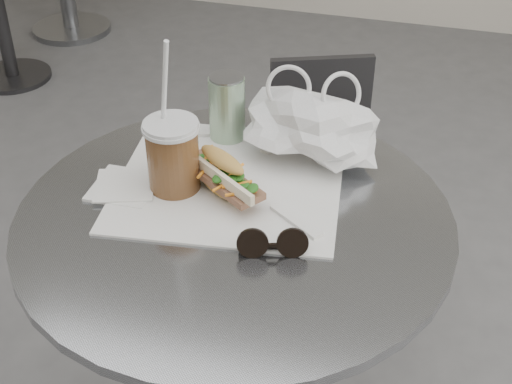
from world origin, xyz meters
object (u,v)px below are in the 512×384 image
(sunglasses, at_px, (272,244))
(iced_coffee, at_px, (173,155))
(banh_mi, at_px, (222,174))
(drink_can, at_px, (227,108))
(chair_far, at_px, (324,199))
(cafe_table, at_px, (237,325))

(sunglasses, bearing_deg, iced_coffee, 132.59)
(banh_mi, distance_m, drink_can, 0.19)
(drink_can, bearing_deg, sunglasses, -60.93)
(chair_far, relative_size, sunglasses, 5.88)
(cafe_table, xyz_separation_m, banh_mi, (-0.04, 0.05, 0.31))
(chair_far, bearing_deg, iced_coffee, 52.99)
(sunglasses, relative_size, drink_can, 0.84)
(banh_mi, relative_size, drink_can, 1.72)
(banh_mi, xyz_separation_m, iced_coffee, (-0.09, -0.01, 0.03))
(cafe_table, relative_size, banh_mi, 3.24)
(chair_far, distance_m, sunglasses, 0.89)
(chair_far, distance_m, drink_can, 0.68)
(banh_mi, xyz_separation_m, sunglasses, (0.13, -0.14, -0.02))
(drink_can, bearing_deg, cafe_table, -69.61)
(cafe_table, xyz_separation_m, chair_far, (0.04, 0.68, -0.16))
(chair_far, xyz_separation_m, sunglasses, (0.05, -0.76, 0.46))
(cafe_table, xyz_separation_m, drink_can, (-0.09, 0.24, 0.34))
(cafe_table, bearing_deg, iced_coffee, 160.79)
(iced_coffee, bearing_deg, banh_mi, 5.76)
(banh_mi, xyz_separation_m, drink_can, (-0.05, 0.19, 0.03))
(banh_mi, bearing_deg, chair_far, 117.50)
(sunglasses, bearing_deg, banh_mi, 116.70)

